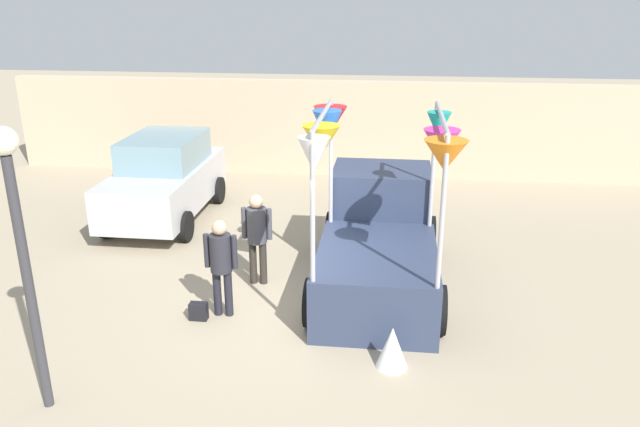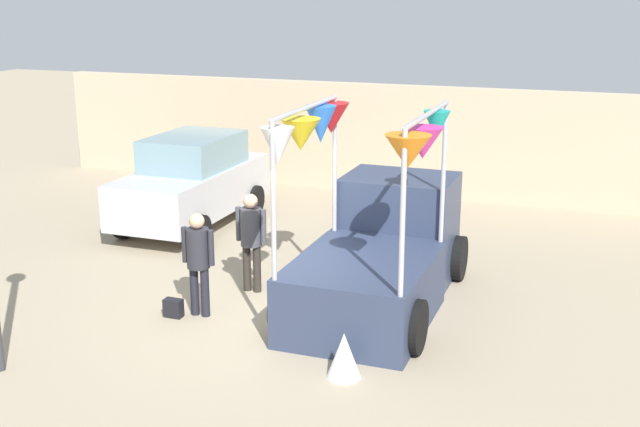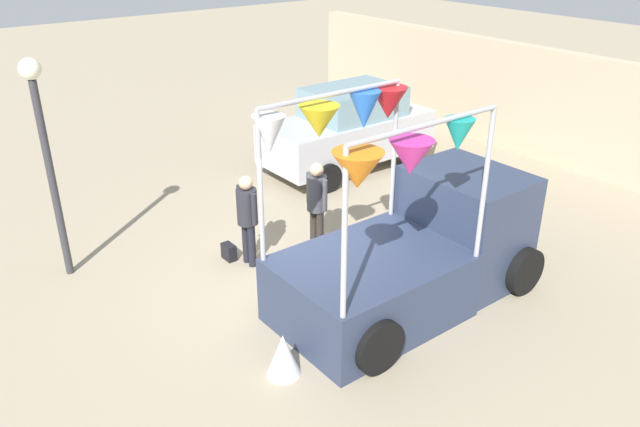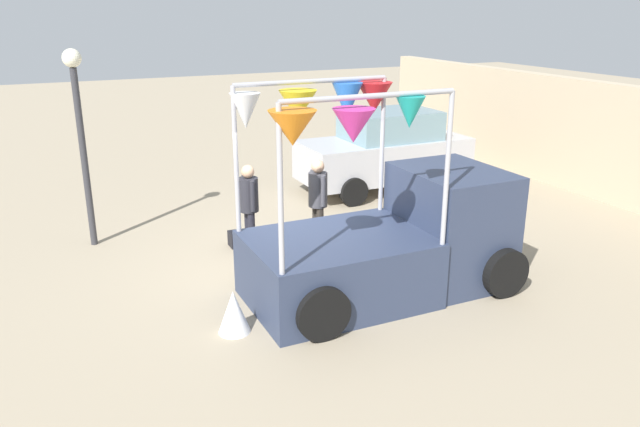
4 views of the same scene
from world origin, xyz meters
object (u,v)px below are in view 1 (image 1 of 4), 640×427
at_px(vendor_truck, 378,233).
at_px(folded_kite_bundle_white, 392,347).
at_px(parked_car, 165,178).
at_px(handbag, 199,311).
at_px(person_customer, 221,259).
at_px(street_lamp, 19,231).
at_px(person_vendor, 257,231).

relative_size(vendor_truck, folded_kite_bundle_white, 6.93).
height_order(parked_car, handbag, parked_car).
height_order(parked_car, folded_kite_bundle_white, parked_car).
bearing_deg(vendor_truck, folded_kite_bundle_white, -83.77).
bearing_deg(person_customer, street_lamp, -121.91).
xyz_separation_m(vendor_truck, parked_car, (-4.83, 2.68, 0.03)).
xyz_separation_m(street_lamp, folded_kite_bundle_white, (4.24, 1.36, -2.03)).
height_order(person_customer, handbag, person_customer).
xyz_separation_m(person_customer, person_vendor, (0.31, 1.19, 0.03)).
bearing_deg(person_customer, handbag, -150.26).
distance_m(vendor_truck, street_lamp, 5.84).
relative_size(parked_car, handbag, 14.29).
xyz_separation_m(person_customer, street_lamp, (-1.57, -2.51, 1.37)).
relative_size(vendor_truck, person_customer, 2.60).
bearing_deg(vendor_truck, parked_car, 150.94).
height_order(vendor_truck, person_customer, vendor_truck).
relative_size(person_vendor, street_lamp, 0.46).
xyz_separation_m(vendor_truck, folded_kite_bundle_white, (0.29, -2.70, -0.61)).
height_order(person_vendor, street_lamp, street_lamp).
height_order(parked_car, person_customer, parked_car).
height_order(person_customer, person_vendor, person_vendor).
bearing_deg(vendor_truck, person_vendor, -170.38).
height_order(parked_car, person_vendor, parked_car).
height_order(person_vendor, handbag, person_vendor).
bearing_deg(parked_car, vendor_truck, -29.06).
relative_size(street_lamp, folded_kite_bundle_white, 5.88).
relative_size(vendor_truck, parked_car, 1.04).
bearing_deg(person_vendor, parked_car, 132.24).
relative_size(parked_car, street_lamp, 1.13).
xyz_separation_m(handbag, folded_kite_bundle_white, (3.03, -0.95, 0.16)).
bearing_deg(handbag, street_lamp, -117.71).
distance_m(vendor_truck, parked_car, 5.52).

